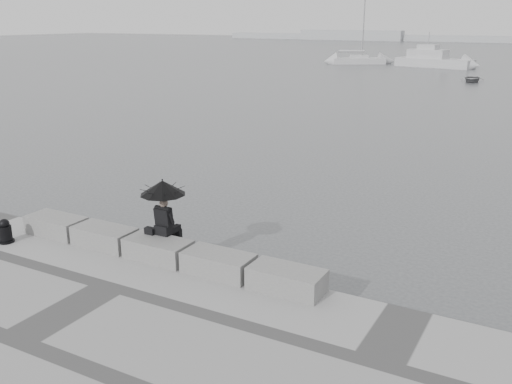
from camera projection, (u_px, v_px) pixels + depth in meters
The scene contains 13 objects.
ground at pixel (171, 271), 14.17m from camera, with size 360.00×360.00×0.00m, color #444749.
stone_block_far_left at pixel (57, 226), 15.14m from camera, with size 1.60×0.80×0.50m, color slate.
stone_block_left at pixel (105, 237), 14.36m from camera, with size 1.60×0.80×0.50m, color slate.
stone_block_centre at pixel (158, 250), 13.58m from camera, with size 1.60×0.80×0.50m, color slate.
stone_block_right at pixel (219, 264), 12.79m from camera, with size 1.60×0.80×0.50m, color slate.
stone_block_far_right at pixel (287, 280), 12.01m from camera, with size 1.60×0.80×0.50m, color slate.
seated_person at pixel (163, 195), 13.58m from camera, with size 1.10×1.10×1.39m.
bag at pixel (150, 231), 13.84m from camera, with size 0.26×0.15×0.16m, color black.
mooring_bollard at pixel (5, 233), 14.59m from camera, with size 0.40×0.40×0.64m.
distant_landmass at pixel (508, 39), 147.13m from camera, with size 180.00×8.00×2.80m.
sailboat_left at pixel (359, 60), 78.68m from camera, with size 7.32×5.63×12.90m.
motor_cruiser at pixel (434, 60), 73.23m from camera, with size 10.19×4.92×4.50m.
dinghy at pixel (472, 79), 56.38m from camera, with size 3.32×1.41×0.56m, color slate.
Camera 1 is at (8.11, -10.35, 6.02)m, focal length 40.00 mm.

